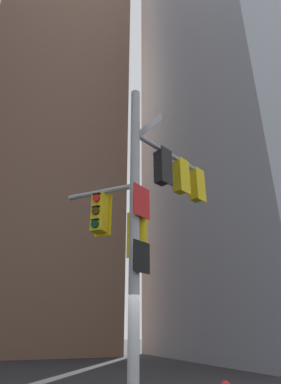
# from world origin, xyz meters

# --- Properties ---
(building_tower_right) EXTENTS (16.54, 16.54, 45.17)m
(building_tower_right) POSITION_xyz_m (16.79, 11.75, 22.59)
(building_tower_right) COLOR #9399A3
(building_tower_right) RESTS_ON ground
(building_mid_block) EXTENTS (13.35, 13.35, 45.36)m
(building_mid_block) POSITION_xyz_m (-0.63, 24.19, 22.68)
(building_mid_block) COLOR brown
(building_mid_block) RESTS_ON ground
(signal_pole_assembly) EXTENTS (4.37, 2.14, 8.16)m
(signal_pole_assembly) POSITION_xyz_m (0.56, 0.40, 4.81)
(signal_pole_assembly) COLOR #9EA0A3
(signal_pole_assembly) RESTS_ON ground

